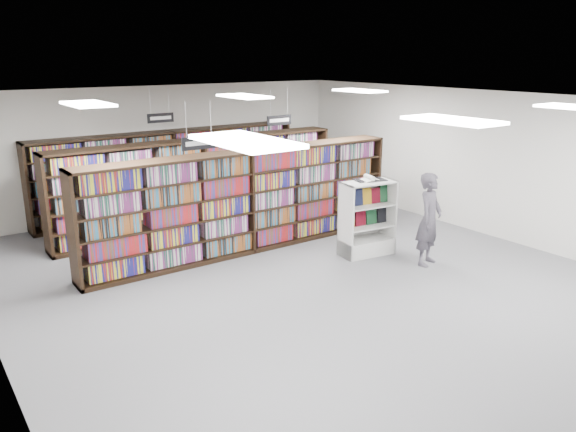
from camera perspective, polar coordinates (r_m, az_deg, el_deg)
floor at (r=10.26m, az=1.74°, el=-6.53°), size 12.00×12.00×0.00m
ceiling at (r=9.49m, az=1.91°, el=11.59°), size 10.00×12.00×0.10m
wall_back at (r=14.88m, az=-12.33°, el=6.69°), size 10.00×0.10×3.20m
wall_right at (r=13.32m, az=19.33°, el=5.06°), size 0.10×12.00×3.20m
bookshelf_row_near at (r=11.50m, az=-4.22°, el=1.48°), size 7.00×0.60×2.10m
bookshelf_row_mid at (r=13.20m, az=-8.74°, el=3.26°), size 7.00×0.60×2.10m
bookshelf_row_far at (r=14.71m, az=-11.74°, el=4.43°), size 7.00×0.60×2.10m
aisle_sign_left at (r=9.63m, az=-8.99°, el=7.46°), size 0.65×0.02×0.80m
aisle_sign_right at (r=12.85m, az=-0.90°, el=9.80°), size 0.65×0.02×0.80m
aisle_sign_center at (r=13.66m, az=-12.83°, el=9.78°), size 0.65×0.02×0.80m
troffer_front_left at (r=5.35m, az=-4.37°, el=7.58°), size 0.60×1.20×0.04m
troffer_front_center at (r=7.35m, az=16.38°, el=9.31°), size 0.60×1.20×0.04m
troffer_back_left at (r=9.95m, az=-19.68°, el=10.66°), size 0.60×1.20×0.04m
troffer_back_center at (r=11.15m, az=-4.45°, el=12.03°), size 0.60×1.20×0.04m
troffer_back_right at (r=12.95m, az=7.28°, el=12.51°), size 0.60×1.20×0.04m
endcap_display at (r=11.53m, az=7.90°, el=-1.42°), size 1.15×0.69×1.52m
open_book at (r=11.36m, az=8.31°, el=3.77°), size 0.70×0.51×0.13m
shopper at (r=11.08m, az=14.16°, el=-0.33°), size 0.77×0.64×1.81m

